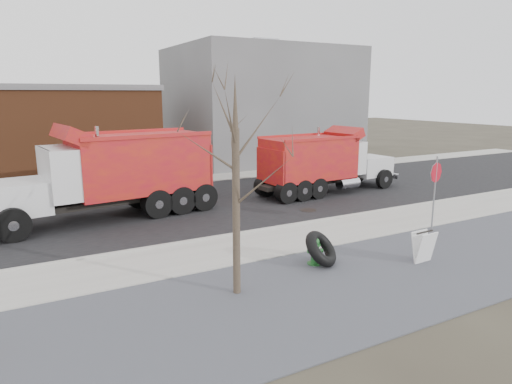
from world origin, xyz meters
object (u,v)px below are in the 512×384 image
fire_hydrant (315,252)px  stop_sign (435,180)px  dump_truck_red_a (324,161)px  dump_truck_red_b (113,171)px  sandwich_board (424,247)px  truck_tire (321,249)px

fire_hydrant → stop_sign: (5.59, 0.70, 1.45)m
dump_truck_red_a → dump_truck_red_b: bearing=174.8°
fire_hydrant → sandwich_board: size_ratio=0.88×
stop_sign → sandwich_board: bearing=-133.7°
dump_truck_red_a → stop_sign: bearing=-98.0°
stop_sign → sandwich_board: (-2.79, -2.08, -1.34)m
sandwich_board → stop_sign: bearing=33.9°
dump_truck_red_a → sandwich_board: bearing=-113.8°
dump_truck_red_a → fire_hydrant: bearing=-132.2°
truck_tire → stop_sign: stop_sign is taller
truck_tire → sandwich_board: truck_tire is taller
sandwich_board → dump_truck_red_a: dump_truck_red_a is taller
dump_truck_red_b → sandwich_board: bearing=118.9°
sandwich_board → dump_truck_red_b: size_ratio=0.11×
fire_hydrant → dump_truck_red_a: dump_truck_red_a is taller
stop_sign → sandwich_board: size_ratio=2.90×
sandwich_board → dump_truck_red_b: (-6.66, 9.30, 1.36)m
fire_hydrant → stop_sign: stop_sign is taller
truck_tire → dump_truck_red_b: bearing=116.3°
sandwich_board → fire_hydrant: bearing=151.1°
dump_truck_red_b → fire_hydrant: bearing=109.2°
stop_sign → dump_truck_red_a: bearing=95.7°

